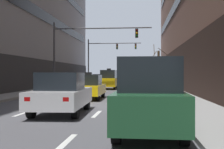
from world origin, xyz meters
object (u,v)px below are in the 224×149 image
object	(u,v)px
traffic_signal_1	(106,53)
pedestrian_0	(169,80)
car_parked_0	(149,97)
pedestrian_1	(164,80)
street_tree_1	(159,67)
car_parked_1	(145,87)
traffic_signal_0	(84,43)
car_driving_2	(99,80)
taxi_driving_0	(109,80)
taxi_driving_3	(89,87)
taxi_driving_4	(116,80)
car_driving_1	(62,93)

from	to	relation	value
traffic_signal_1	pedestrian_0	size ratio (longest dim) A/B	4.86
car_parked_0	pedestrian_1	world-z (taller)	car_parked_0
traffic_signal_1	street_tree_1	size ratio (longest dim) A/B	1.59
car_parked_1	traffic_signal_0	bearing A→B (deg)	112.39
street_tree_1	car_parked_0	bearing A→B (deg)	-93.97
car_driving_2	pedestrian_0	bearing A→B (deg)	-66.29
taxi_driving_0	car_parked_0	size ratio (longest dim) A/B	1.00
traffic_signal_1	taxi_driving_3	bearing A→B (deg)	-85.55
taxi_driving_4	taxi_driving_3	bearing A→B (deg)	-89.98
taxi_driving_3	street_tree_1	bearing A→B (deg)	73.51
taxi_driving_0	car_driving_1	xyz separation A→B (m)	(0.15, -19.33, -0.18)
car_parked_1	traffic_signal_0	size ratio (longest dim) A/B	0.45
traffic_signal_1	taxi_driving_0	bearing A→B (deg)	-82.05
taxi_driving_3	car_parked_0	bearing A→B (deg)	-71.61
car_driving_1	traffic_signal_0	size ratio (longest dim) A/B	0.48
car_parked_1	traffic_signal_0	world-z (taller)	traffic_signal_0
car_driving_1	pedestrian_1	distance (m)	16.05
car_parked_1	street_tree_1	world-z (taller)	street_tree_1
taxi_driving_0	car_parked_1	world-z (taller)	taxi_driving_0
taxi_driving_4	traffic_signal_0	xyz separation A→B (m)	(-2.05, -12.61, 3.72)
pedestrian_1	traffic_signal_1	bearing A→B (deg)	111.47
car_parked_1	pedestrian_1	bearing A→B (deg)	81.63
taxi_driving_4	car_driving_2	bearing A→B (deg)	132.06
taxi_driving_4	street_tree_1	xyz separation A→B (m)	(5.58, -2.63, 1.67)
taxi_driving_0	street_tree_1	distance (m)	8.66
car_parked_1	taxi_driving_4	bearing A→B (deg)	97.69
car_parked_0	traffic_signal_1	bearing A→B (deg)	98.47
car_driving_2	traffic_signal_1	distance (m)	5.12
car_parked_1	pedestrian_1	world-z (taller)	car_parked_1
car_driving_1	taxi_driving_4	xyz separation A→B (m)	(-0.12, 28.39, -0.01)
car_driving_1	taxi_driving_3	world-z (taller)	taxi_driving_3
car_driving_2	street_tree_1	bearing A→B (deg)	-34.48
taxi_driving_0	car_driving_2	world-z (taller)	taxi_driving_0
car_driving_2	pedestrian_1	size ratio (longest dim) A/B	2.65
traffic_signal_1	car_driving_1	bearing A→B (deg)	-86.26
car_driving_2	traffic_signal_1	size ratio (longest dim) A/B	0.50
street_tree_1	pedestrian_1	world-z (taller)	street_tree_1
car_parked_0	pedestrian_1	xyz separation A→B (m)	(1.90, 18.82, 0.05)
pedestrian_0	pedestrian_1	world-z (taller)	pedestrian_0
taxi_driving_3	car_parked_0	size ratio (longest dim) A/B	0.99
taxi_driving_0	taxi_driving_3	size ratio (longest dim) A/B	1.01
car_driving_1	taxi_driving_0	bearing A→B (deg)	90.43
traffic_signal_0	pedestrian_1	bearing A→B (deg)	-4.88
car_parked_1	pedestrian_0	size ratio (longest dim) A/B	2.45
car_driving_2	car_parked_1	bearing A→B (deg)	-77.70
taxi_driving_4	car_parked_1	xyz separation A→B (m)	(3.54, -26.18, 0.20)
traffic_signal_0	pedestrian_1	xyz separation A→B (m)	(7.49, -0.64, -3.48)
car_driving_1	taxi_driving_4	size ratio (longest dim) A/B	1.02
taxi_driving_4	car_parked_1	world-z (taller)	car_parked_1
street_tree_1	pedestrian_1	xyz separation A→B (m)	(-0.14, -10.62, -1.42)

